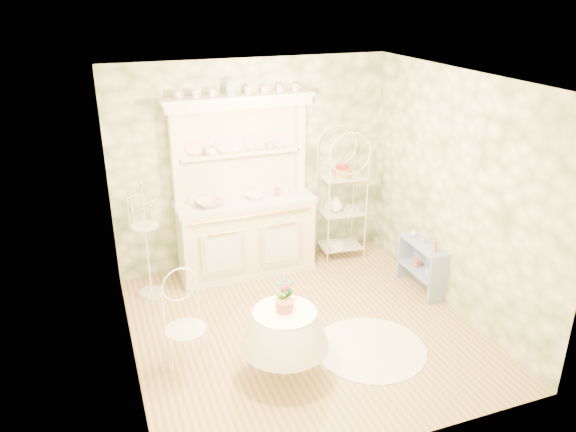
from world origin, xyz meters
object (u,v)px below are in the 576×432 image
object	(u,v)px
birdcage_stand	(146,241)
floor_basket	(280,314)
kitchen_dresser	(245,189)
side_shelf	(422,267)
cafe_chair	(186,335)
bakers_rack	(342,190)
round_table	(285,347)

from	to	relation	value
birdcage_stand	floor_basket	xyz separation A→B (m)	(1.27, -1.12, -0.61)
kitchen_dresser	birdcage_stand	bearing A→B (deg)	-171.95
side_shelf	birdcage_stand	size ratio (longest dim) A/B	0.50
kitchen_dresser	cafe_chair	world-z (taller)	kitchen_dresser
cafe_chair	birdcage_stand	distance (m)	1.62
cafe_chair	floor_basket	xyz separation A→B (m)	(1.12, 0.46, -0.28)
cafe_chair	birdcage_stand	xyz separation A→B (m)	(-0.15, 1.58, 0.33)
kitchen_dresser	floor_basket	xyz separation A→B (m)	(0.00, -1.30, -1.04)
kitchen_dresser	birdcage_stand	size ratio (longest dim) A/B	1.59
side_shelf	kitchen_dresser	bearing A→B (deg)	145.83
bakers_rack	cafe_chair	bearing A→B (deg)	-138.63
cafe_chair	birdcage_stand	world-z (taller)	birdcage_stand
kitchen_dresser	cafe_chair	size ratio (longest dim) A/B	2.92
side_shelf	birdcage_stand	distance (m)	3.34
side_shelf	round_table	bearing A→B (deg)	-156.92
cafe_chair	bakers_rack	bearing A→B (deg)	23.85
round_table	birdcage_stand	size ratio (longest dim) A/B	0.44
side_shelf	cafe_chair	world-z (taller)	cafe_chair
bakers_rack	round_table	bearing A→B (deg)	-120.56
side_shelf	floor_basket	xyz separation A→B (m)	(-1.88, -0.10, -0.20)
kitchen_dresser	bakers_rack	distance (m)	1.36
floor_basket	side_shelf	bearing A→B (deg)	2.91
bakers_rack	round_table	distance (m)	2.80
bakers_rack	birdcage_stand	world-z (taller)	bakers_rack
bakers_rack	round_table	size ratio (longest dim) A/B	3.06
side_shelf	cafe_chair	xyz separation A→B (m)	(-3.00, -0.56, 0.08)
round_table	cafe_chair	bearing A→B (deg)	153.67
kitchen_dresser	round_table	distance (m)	2.35
bakers_rack	birdcage_stand	distance (m)	2.63
cafe_chair	birdcage_stand	size ratio (longest dim) A/B	0.55
cafe_chair	side_shelf	bearing A→B (deg)	-1.20
kitchen_dresser	floor_basket	size ratio (longest dim) A/B	6.90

